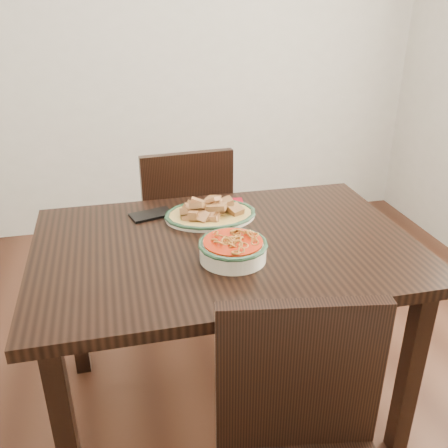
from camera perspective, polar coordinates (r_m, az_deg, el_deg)
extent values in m
plane|color=#341B10|center=(2.22, -0.45, -18.68)|extent=(3.50, 3.50, 0.00)
cube|color=beige|center=(3.33, -7.70, 20.98)|extent=(3.50, 0.10, 2.60)
cube|color=black|center=(1.74, 0.15, -2.66)|extent=(1.31, 0.87, 0.04)
cube|color=black|center=(1.67, -17.64, -21.90)|extent=(0.06, 0.06, 0.71)
cube|color=black|center=(1.89, 20.47, -15.62)|extent=(0.06, 0.06, 0.71)
cube|color=black|center=(2.20, -16.75, -8.58)|extent=(0.06, 0.06, 0.71)
cube|color=black|center=(2.38, 11.62, -5.23)|extent=(0.06, 0.06, 0.71)
cube|color=black|center=(2.56, -4.92, -0.54)|extent=(0.45, 0.45, 0.04)
cube|color=black|center=(2.85, -2.15, -2.74)|extent=(0.04, 0.04, 0.41)
cube|color=black|center=(2.79, -8.92, -3.67)|extent=(0.04, 0.04, 0.41)
cube|color=black|center=(2.56, -0.17, -6.18)|extent=(0.04, 0.04, 0.41)
cube|color=black|center=(2.50, -7.71, -7.32)|extent=(0.04, 0.04, 0.41)
cube|color=black|center=(2.29, -4.11, 2.86)|extent=(0.42, 0.07, 0.44)
cube|color=black|center=(1.32, 8.61, -16.81)|extent=(0.42, 0.11, 0.44)
ellipsoid|color=beige|center=(1.91, -1.56, 0.96)|extent=(0.34, 0.26, 0.02)
ellipsoid|color=#B79440|center=(1.91, -1.56, 1.12)|extent=(0.33, 0.25, 0.01)
torus|color=#183621|center=(1.90, -1.56, 1.18)|extent=(0.27, 0.27, 0.01)
cylinder|color=beige|center=(1.61, 1.03, -3.08)|extent=(0.22, 0.22, 0.06)
torus|color=#1B3B24|center=(1.60, 1.03, -2.26)|extent=(0.23, 0.23, 0.02)
cylinder|color=#AA2007|center=(1.60, 1.03, -2.11)|extent=(0.19, 0.19, 0.01)
cube|color=black|center=(1.94, -8.29, 1.07)|extent=(0.18, 0.12, 0.01)
cube|color=maroon|center=(2.01, 0.41, 2.23)|extent=(0.14, 0.12, 0.01)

